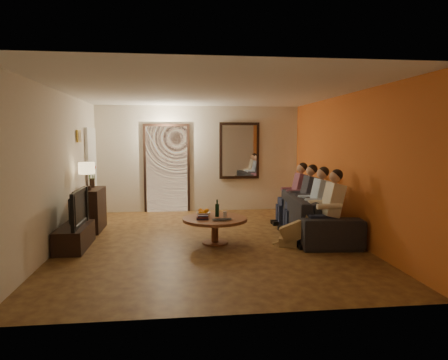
{
  "coord_description": "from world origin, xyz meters",
  "views": [
    {
      "loc": [
        -0.55,
        -6.9,
        1.81
      ],
      "look_at": [
        0.3,
        0.3,
        1.05
      ],
      "focal_mm": 32.0,
      "sensor_mm": 36.0,
      "label": 1
    }
  ],
  "objects": [
    {
      "name": "person_c",
      "position": [
        1.95,
        0.58,
        0.6
      ],
      "size": [
        0.6,
        0.4,
        1.2
      ],
      "primitive_type": null,
      "color": "tan",
      "rests_on": "sofa"
    },
    {
      "name": "person_a",
      "position": [
        1.95,
        -0.62,
        0.6
      ],
      "size": [
        0.6,
        0.4,
        1.2
      ],
      "primitive_type": null,
      "color": "tan",
      "rests_on": "sofa"
    },
    {
      "name": "ceiling",
      "position": [
        0.0,
        0.0,
        2.6
      ],
      "size": [
        5.0,
        6.0,
        0.01
      ],
      "primitive_type": "cube",
      "color": "white",
      "rests_on": "back_wall"
    },
    {
      "name": "front_wall",
      "position": [
        0.0,
        -3.0,
        1.3
      ],
      "size": [
        5.0,
        0.02,
        2.6
      ],
      "primitive_type": "cube",
      "color": "beige",
      "rests_on": "floor"
    },
    {
      "name": "bowl",
      "position": [
        -0.1,
        0.03,
        0.48
      ],
      "size": [
        0.26,
        0.26,
        0.06
      ],
      "primitive_type": "imported",
      "color": "white",
      "rests_on": "coffee_table"
    },
    {
      "name": "wine_bottle",
      "position": [
        0.13,
        -0.09,
        0.6
      ],
      "size": [
        0.07,
        0.07,
        0.31
      ],
      "primitive_type": null,
      "color": "black",
      "rests_on": "coffee_table"
    },
    {
      "name": "dresser",
      "position": [
        -2.25,
        1.09,
        0.41
      ],
      "size": [
        0.45,
        0.93,
        0.83
      ],
      "primitive_type": "cube",
      "color": "black",
      "rests_on": "floor"
    },
    {
      "name": "kitchen_doorway",
      "position": [
        -0.8,
        2.98,
        1.05
      ],
      "size": [
        1.0,
        0.06,
        2.1
      ],
      "primitive_type": "cube",
      "color": "#FFE0A5",
      "rests_on": "floor"
    },
    {
      "name": "tv_stand",
      "position": [
        -2.25,
        -0.19,
        0.18
      ],
      "size": [
        0.45,
        1.11,
        0.37
      ],
      "primitive_type": "cube",
      "color": "black",
      "rests_on": "floor"
    },
    {
      "name": "book_stack",
      "position": [
        -0.14,
        -0.29,
        0.48
      ],
      "size": [
        0.2,
        0.15,
        0.07
      ],
      "primitive_type": null,
      "color": "black",
      "rests_on": "coffee_table"
    },
    {
      "name": "person_b",
      "position": [
        1.95,
        -0.02,
        0.6
      ],
      "size": [
        0.6,
        0.4,
        1.2
      ],
      "primitive_type": null,
      "color": "tan",
      "rests_on": "sofa"
    },
    {
      "name": "orange_accent",
      "position": [
        2.49,
        0.0,
        1.3
      ],
      "size": [
        0.01,
        6.0,
        2.6
      ],
      "primitive_type": "cube",
      "color": "orange",
      "rests_on": "right_wall"
    },
    {
      "name": "coffee_table",
      "position": [
        0.08,
        -0.19,
        0.23
      ],
      "size": [
        1.15,
        1.15,
        0.45
      ],
      "primitive_type": "cylinder",
      "rotation": [
        0.0,
        0.0,
        -0.04
      ],
      "color": "brown",
      "rests_on": "floor"
    },
    {
      "name": "person_d",
      "position": [
        1.95,
        1.18,
        0.6
      ],
      "size": [
        0.6,
        0.4,
        1.2
      ],
      "primitive_type": null,
      "color": "tan",
      "rests_on": "sofa"
    },
    {
      "name": "art_canvas",
      "position": [
        -2.46,
        1.3,
        1.85
      ],
      "size": [
        0.01,
        0.22,
        0.18
      ],
      "primitive_type": "cube",
      "color": "brown",
      "rests_on": "left_wall"
    },
    {
      "name": "back_wall",
      "position": [
        0.0,
        3.0,
        1.3
      ],
      "size": [
        5.0,
        0.02,
        2.6
      ],
      "primitive_type": "cube",
      "color": "beige",
      "rests_on": "floor"
    },
    {
      "name": "tv",
      "position": [
        -2.25,
        -0.19,
        0.67
      ],
      "size": [
        1.04,
        0.14,
        0.6
      ],
      "primitive_type": "imported",
      "rotation": [
        0.0,
        0.0,
        1.57
      ],
      "color": "black",
      "rests_on": "tv_stand"
    },
    {
      "name": "mirror_glass",
      "position": [
        1.0,
        2.93,
        1.5
      ],
      "size": [
        0.86,
        0.02,
        1.26
      ],
      "primitive_type": "cube",
      "color": "white",
      "rests_on": "back_wall"
    },
    {
      "name": "floor",
      "position": [
        0.0,
        0.0,
        0.0
      ],
      "size": [
        5.0,
        6.0,
        0.01
      ],
      "primitive_type": "cube",
      "color": "#412211",
      "rests_on": "ground"
    },
    {
      "name": "dog",
      "position": [
        1.38,
        -0.54,
        0.28
      ],
      "size": [
        0.61,
        0.41,
        0.56
      ],
      "primitive_type": null,
      "rotation": [
        0.0,
        0.0,
        -0.34
      ],
      "color": "#966945",
      "rests_on": "floor"
    },
    {
      "name": "door_trim",
      "position": [
        -0.8,
        2.97,
        1.05
      ],
      "size": [
        1.12,
        0.04,
        2.22
      ],
      "primitive_type": "cube",
      "color": "black",
      "rests_on": "floor"
    },
    {
      "name": "white_door",
      "position": [
        -2.46,
        2.3,
        1.02
      ],
      "size": [
        0.06,
        0.85,
        2.04
      ],
      "primitive_type": "cube",
      "color": "white",
      "rests_on": "floor"
    },
    {
      "name": "wine_glass",
      "position": [
        0.26,
        -0.14,
        0.5
      ],
      "size": [
        0.06,
        0.06,
        0.1
      ],
      "primitive_type": "cylinder",
      "color": "silver",
      "rests_on": "coffee_table"
    },
    {
      "name": "mirror_frame",
      "position": [
        1.0,
        2.96,
        1.5
      ],
      "size": [
        1.0,
        0.05,
        1.4
      ],
      "primitive_type": "cube",
      "color": "black",
      "rests_on": "back_wall"
    },
    {
      "name": "left_wall",
      "position": [
        -2.5,
        0.0,
        1.3
      ],
      "size": [
        0.02,
        6.0,
        2.6
      ],
      "primitive_type": "cube",
      "color": "beige",
      "rests_on": "floor"
    },
    {
      "name": "sofa",
      "position": [
        2.05,
        0.28,
        0.37
      ],
      "size": [
        2.62,
        1.23,
        0.74
      ],
      "primitive_type": "imported",
      "rotation": [
        0.0,
        0.0,
        1.48
      ],
      "color": "black",
      "rests_on": "floor"
    },
    {
      "name": "laptop",
      "position": [
        0.18,
        -0.47,
        0.46
      ],
      "size": [
        0.34,
        0.23,
        0.03
      ],
      "primitive_type": "imported",
      "rotation": [
        0.0,
        0.0,
        0.04
      ],
      "color": "black",
      "rests_on": "coffee_table"
    },
    {
      "name": "oranges",
      "position": [
        -0.1,
        0.03,
        0.55
      ],
      "size": [
        0.2,
        0.2,
        0.08
      ],
      "primitive_type": null,
      "color": "orange",
      "rests_on": "bowl"
    },
    {
      "name": "fridge_glimpse",
      "position": [
        -0.55,
        2.98,
        0.9
      ],
      "size": [
        0.45,
        0.03,
        1.7
      ],
      "primitive_type": "cube",
      "color": "silver",
      "rests_on": "floor"
    },
    {
      "name": "table_lamp",
      "position": [
        -2.25,
        0.87,
        1.1
      ],
      "size": [
        0.3,
        0.3,
        0.54
      ],
      "primitive_type": null,
      "color": "beige",
      "rests_on": "dresser"
    },
    {
      "name": "flower_vase",
      "position": [
        -2.25,
        1.31,
        1.05
      ],
      "size": [
        0.14,
        0.14,
        0.44
      ],
      "primitive_type": null,
      "color": "red",
      "rests_on": "dresser"
    },
    {
      "name": "framed_art",
      "position": [
        -2.47,
        1.3,
        1.85
      ],
      "size": [
        0.03,
        0.28,
        0.24
      ],
      "primitive_type": "cube",
      "color": "#B28C33",
      "rests_on": "left_wall"
    },
    {
      "name": "right_wall",
      "position": [
        2.5,
        0.0,
        1.3
      ],
      "size": [
        0.02,
        6.0,
        2.6
      ],
      "primitive_type": "cube",
      "color": "beige",
      "rests_on": "floor"
    }
  ]
}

